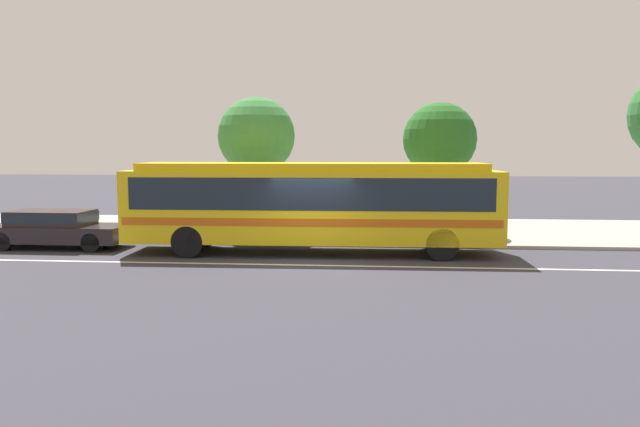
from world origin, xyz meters
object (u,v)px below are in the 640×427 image
pedestrian_waiting_near_sign (200,208)px  bus_stop_sign (448,194)px  sedan_behind_bus (56,227)px  street_tree_mid_block (440,140)px  street_tree_near_stop (257,137)px  transit_bus (312,201)px

pedestrian_waiting_near_sign → bus_stop_sign: 9.39m
sedan_behind_bus → street_tree_mid_block: bearing=18.6°
street_tree_near_stop → street_tree_mid_block: street_tree_near_stop is taller
transit_bus → bus_stop_sign: transit_bus is taller
street_tree_near_stop → street_tree_mid_block: 7.16m
transit_bus → street_tree_mid_block: street_tree_mid_block is taller
bus_stop_sign → street_tree_near_stop: (-7.12, 1.98, 2.05)m
sedan_behind_bus → street_tree_near_stop: 7.90m
pedestrian_waiting_near_sign → bus_stop_sign: bearing=-8.7°
sedan_behind_bus → pedestrian_waiting_near_sign: 5.17m
transit_bus → pedestrian_waiting_near_sign: size_ratio=7.04×
sedan_behind_bus → bus_stop_sign: (13.41, 1.63, 1.08)m
street_tree_near_stop → street_tree_mid_block: bearing=7.2°
transit_bus → street_tree_near_stop: (-2.56, 3.89, 2.16)m
pedestrian_waiting_near_sign → bus_stop_sign: (9.26, -1.41, 0.69)m
sedan_behind_bus → pedestrian_waiting_near_sign: pedestrian_waiting_near_sign is taller
transit_bus → bus_stop_sign: size_ratio=4.51×
transit_bus → bus_stop_sign: 4.94m
bus_stop_sign → street_tree_near_stop: street_tree_near_stop is taller
pedestrian_waiting_near_sign → street_tree_near_stop: street_tree_near_stop is taller
sedan_behind_bus → street_tree_mid_block: size_ratio=0.92×
sedan_behind_bus → pedestrian_waiting_near_sign: size_ratio=2.75×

